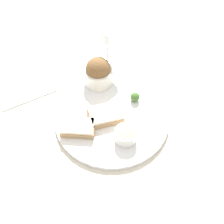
% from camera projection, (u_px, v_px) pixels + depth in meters
% --- Properties ---
extents(ground_plane, '(4.00, 4.00, 0.00)m').
position_uv_depth(ground_plane, '(112.00, 119.00, 0.82)').
color(ground_plane, beige).
extents(dinner_plate, '(0.33, 0.33, 0.01)m').
position_uv_depth(dinner_plate, '(112.00, 118.00, 0.82)').
color(dinner_plate, white).
rests_on(dinner_plate, ground_plane).
extents(salad_bowl, '(0.09, 0.09, 0.09)m').
position_uv_depth(salad_bowl, '(98.00, 73.00, 0.86)').
color(salad_bowl, white).
rests_on(salad_bowl, dinner_plate).
extents(sauce_ramekin, '(0.06, 0.06, 0.03)m').
position_uv_depth(sauce_ramekin, '(126.00, 135.00, 0.75)').
color(sauce_ramekin, white).
rests_on(sauce_ramekin, dinner_plate).
extents(cheese_toast_near, '(0.12, 0.11, 0.03)m').
position_uv_depth(cheese_toast_near, '(106.00, 115.00, 0.80)').
color(cheese_toast_near, tan).
rests_on(cheese_toast_near, dinner_plate).
extents(cheese_toast_far, '(0.10, 0.08, 0.03)m').
position_uv_depth(cheese_toast_far, '(78.00, 127.00, 0.77)').
color(cheese_toast_far, tan).
rests_on(cheese_toast_far, dinner_plate).
extents(wine_glass, '(0.08, 0.08, 0.15)m').
position_uv_depth(wine_glass, '(107.00, 39.00, 0.88)').
color(wine_glass, silver).
rests_on(wine_glass, ground_plane).
extents(garnish, '(0.03, 0.03, 0.03)m').
position_uv_depth(garnish, '(135.00, 97.00, 0.84)').
color(garnish, '#477533').
rests_on(garnish, dinner_plate).
extents(fork, '(0.13, 0.13, 0.01)m').
position_uv_depth(fork, '(31.00, 99.00, 0.86)').
color(fork, silver).
rests_on(fork, ground_plane).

